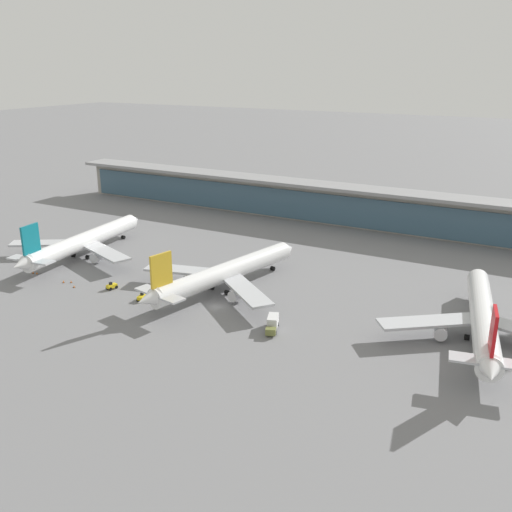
{
  "coord_description": "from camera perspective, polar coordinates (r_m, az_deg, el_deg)",
  "views": [
    {
      "loc": [
        73.24,
        -112.22,
        58.33
      ],
      "look_at": [
        0.0,
        21.36,
        7.24
      ],
      "focal_mm": 40.31,
      "sensor_mm": 36.0,
      "label": 1
    }
  ],
  "objects": [
    {
      "name": "service_truck_under_wing_yellow",
      "position": [
        152.18,
        -11.27,
        -4.02
      ],
      "size": [
        2.34,
        3.19,
        2.05
      ],
      "color": "yellow",
      "rests_on": "ground"
    },
    {
      "name": "terminal_building",
      "position": [
        220.79,
        8.61,
        5.12
      ],
      "size": [
        246.31,
        12.8,
        15.2
      ],
      "color": "#9E998E",
      "rests_on": "ground"
    },
    {
      "name": "ground_plane",
      "position": [
        146.15,
        -4.04,
        -5.03
      ],
      "size": [
        1200.0,
        1200.0,
        0.0
      ],
      "primitive_type": "plane",
      "color": "slate"
    },
    {
      "name": "safety_cone_charlie",
      "position": [
        165.49,
        -17.61,
        -2.89
      ],
      "size": [
        0.62,
        0.62,
        0.7
      ],
      "color": "orange",
      "rests_on": "ground"
    },
    {
      "name": "airliner_left_stand",
      "position": [
        189.56,
        -16.86,
        1.37
      ],
      "size": [
        45.29,
        59.15,
        15.74
      ],
      "color": "white",
      "rests_on": "ground"
    },
    {
      "name": "safety_cone_bravo",
      "position": [
        180.47,
        -21.25,
        -1.52
      ],
      "size": [
        0.62,
        0.62,
        0.7
      ],
      "color": "orange",
      "rests_on": "ground"
    },
    {
      "name": "safety_cone_delta",
      "position": [
        169.98,
        -18.57,
        -2.43
      ],
      "size": [
        0.62,
        0.62,
        0.7
      ],
      "color": "orange",
      "rests_on": "ground"
    },
    {
      "name": "airliner_centre_stand",
      "position": [
        154.32,
        -3.3,
        -1.73
      ],
      "size": [
        44.45,
        58.65,
        15.74
      ],
      "color": "white",
      "rests_on": "ground"
    },
    {
      "name": "airliner_right_stand",
      "position": [
        136.96,
        21.59,
        -5.78
      ],
      "size": [
        44.66,
        58.81,
        15.74
      ],
      "color": "white",
      "rests_on": "ground"
    },
    {
      "name": "service_truck_by_tail_yellow",
      "position": [
        161.37,
        -14.13,
        -2.91
      ],
      "size": [
        2.25,
        3.15,
        2.05
      ],
      "color": "yellow",
      "rests_on": "ground"
    },
    {
      "name": "safety_cone_echo",
      "position": [
        169.26,
        -17.87,
        -2.44
      ],
      "size": [
        0.62,
        0.62,
        0.7
      ],
      "color": "orange",
      "rests_on": "ground"
    },
    {
      "name": "safety_cone_alpha",
      "position": [
        179.49,
        -20.91,
        -1.59
      ],
      "size": [
        0.62,
        0.62,
        0.7
      ],
      "color": "orange",
      "rests_on": "ground"
    },
    {
      "name": "service_truck_near_nose_olive",
      "position": [
        133.01,
        1.64,
        -6.67
      ],
      "size": [
        4.7,
        7.64,
        3.1
      ],
      "color": "olive",
      "rests_on": "ground"
    }
  ]
}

